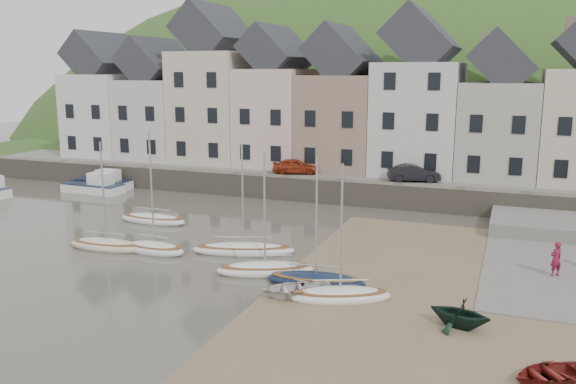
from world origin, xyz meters
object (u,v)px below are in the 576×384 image
at_px(rowboat_red, 549,373).
at_px(rowboat_white, 297,289).
at_px(car_right, 414,173).
at_px(rowboat_green, 460,313).
at_px(sailboat_0, 153,219).
at_px(person_red, 556,259).
at_px(car_left, 295,166).

bearing_deg(rowboat_red, rowboat_white, -147.95).
xyz_separation_m(rowboat_white, car_right, (1.57, 21.52, 1.86)).
bearing_deg(rowboat_red, rowboat_green, -172.30).
xyz_separation_m(rowboat_green, car_right, (-5.50, 22.34, 1.57)).
xyz_separation_m(rowboat_green, rowboat_red, (3.10, -3.19, -0.35)).
distance_m(sailboat_0, car_right, 19.67).
height_order(rowboat_white, car_right, car_right).
relative_size(rowboat_white, person_red, 1.88).
xyz_separation_m(rowboat_white, person_red, (10.86, 6.86, 0.58)).
xyz_separation_m(rowboat_white, rowboat_green, (7.08, -0.82, 0.29)).
bearing_deg(rowboat_white, rowboat_red, 38.35).
height_order(sailboat_0, person_red, sailboat_0).
relative_size(sailboat_0, car_right, 1.61).
distance_m(sailboat_0, person_red, 24.42).
bearing_deg(sailboat_0, rowboat_red, -28.81).
bearing_deg(sailboat_0, rowboat_green, -25.52).
distance_m(sailboat_0, rowboat_red, 26.97).
distance_m(rowboat_white, car_right, 21.66).
bearing_deg(car_right, rowboat_white, 158.65).
bearing_deg(person_red, rowboat_red, 48.31).
distance_m(car_left, car_right, 9.63).
xyz_separation_m(rowboat_red, car_right, (-8.60, 25.53, 1.92)).
xyz_separation_m(sailboat_0, rowboat_green, (20.53, -9.80, 0.42)).
distance_m(sailboat_0, rowboat_green, 22.76).
relative_size(sailboat_0, person_red, 3.69).
xyz_separation_m(rowboat_green, person_red, (3.78, 7.68, 0.30)).
height_order(person_red, car_left, car_left).
relative_size(rowboat_red, car_right, 0.66).
relative_size(rowboat_red, person_red, 1.52).
height_order(sailboat_0, rowboat_white, sailboat_0).
bearing_deg(rowboat_red, car_right, 162.18).
bearing_deg(person_red, car_left, -75.86).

